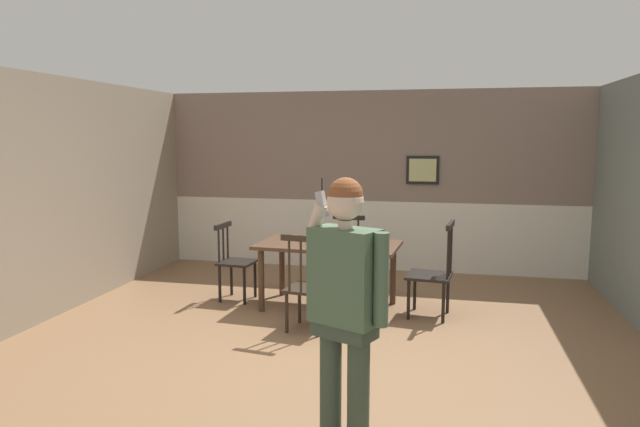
# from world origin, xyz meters

# --- Properties ---
(ground_plane) EXTENTS (7.21, 7.21, 0.00)m
(ground_plane) POSITION_xyz_m (0.00, 0.00, 0.00)
(ground_plane) COLOR #846042
(room_back_partition) EXTENTS (6.28, 0.17, 2.64)m
(room_back_partition) POSITION_xyz_m (0.00, 3.28, 1.27)
(room_back_partition) COLOR gray
(room_back_partition) RESTS_ON ground_plane
(room_left_partition) EXTENTS (0.13, 6.55, 2.64)m
(room_left_partition) POSITION_xyz_m (-3.14, -0.01, 1.32)
(room_left_partition) COLOR gray
(room_left_partition) RESTS_ON ground_plane
(dining_table) EXTENTS (1.65, 0.99, 0.76)m
(dining_table) POSITION_xyz_m (-0.19, 1.19, 0.67)
(dining_table) COLOR #4C3323
(dining_table) RESTS_ON ground_plane
(chair_near_window) EXTENTS (0.43, 0.43, 0.94)m
(chair_near_window) POSITION_xyz_m (-1.37, 1.27, 0.47)
(chair_near_window) COLOR black
(chair_near_window) RESTS_ON ground_plane
(chair_by_doorway) EXTENTS (0.52, 0.52, 1.06)m
(chair_by_doorway) POSITION_xyz_m (1.00, 1.11, 0.50)
(chair_by_doorway) COLOR black
(chair_by_doorway) RESTS_ON ground_plane
(chair_at_table_head) EXTENTS (0.47, 0.47, 0.96)m
(chair_at_table_head) POSITION_xyz_m (-0.14, 2.02, 0.47)
(chair_at_table_head) COLOR black
(chair_at_table_head) RESTS_ON ground_plane
(chair_opposite_corner) EXTENTS (0.47, 0.47, 1.02)m
(chair_opposite_corner) POSITION_xyz_m (-0.25, 0.36, 0.47)
(chair_opposite_corner) COLOR #2D2319
(chair_opposite_corner) RESTS_ON ground_plane
(person_figure) EXTENTS (0.54, 0.38, 1.73)m
(person_figure) POSITION_xyz_m (0.51, -1.73, 1.01)
(person_figure) COLOR #3A493A
(person_figure) RESTS_ON ground_plane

